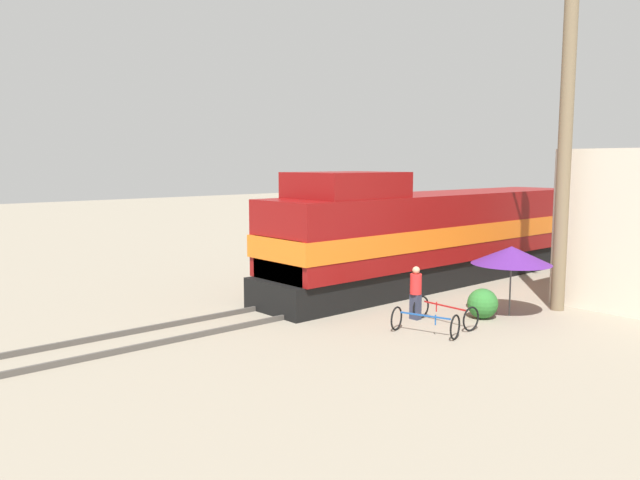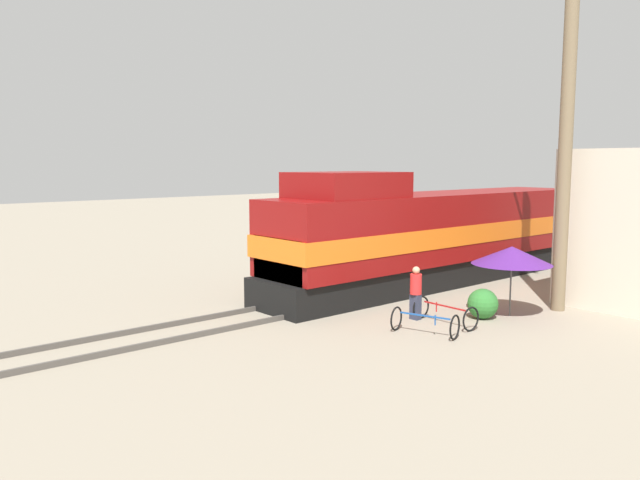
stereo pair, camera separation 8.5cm
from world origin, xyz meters
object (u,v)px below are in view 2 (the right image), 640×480
object	(u,v)px
locomotive	(430,235)
bicycle_spare	(425,322)
bicycle	(445,313)
utility_pole	(566,125)
vendor_umbrella	(512,255)
person_bystander	(416,291)

from	to	relation	value
locomotive	bicycle_spare	xyz separation A→B (m)	(4.47, -5.66, -1.50)
bicycle	bicycle_spare	world-z (taller)	bicycle
locomotive	bicycle	bearing A→B (deg)	-46.71
locomotive	utility_pole	distance (m)	6.59
utility_pole	bicycle_spare	world-z (taller)	utility_pole
bicycle	vendor_umbrella	bearing A→B (deg)	166.22
utility_pole	vendor_umbrella	bearing A→B (deg)	-107.02
locomotive	bicycle	size ratio (longest dim) A/B	8.55
utility_pole	bicycle_spare	distance (m)	7.61
vendor_umbrella	bicycle_spare	bearing A→B (deg)	-95.25
person_bystander	bicycle_spare	world-z (taller)	person_bystander
vendor_umbrella	bicycle	distance (m)	2.80
person_bystander	vendor_umbrella	bearing A→B (deg)	56.91
locomotive	bicycle	distance (m)	6.24
bicycle_spare	utility_pole	bearing A→B (deg)	-25.26
bicycle	locomotive	bearing A→B (deg)	-134.94
vendor_umbrella	person_bystander	world-z (taller)	vendor_umbrella
utility_pole	bicycle	size ratio (longest dim) A/B	6.04
utility_pole	person_bystander	xyz separation A→B (m)	(-2.14, -4.25, -4.84)
locomotive	utility_pole	world-z (taller)	utility_pole
locomotive	utility_pole	xyz separation A→B (m)	(5.35, -0.31, 3.84)
utility_pole	bicycle	bearing A→B (deg)	-106.21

